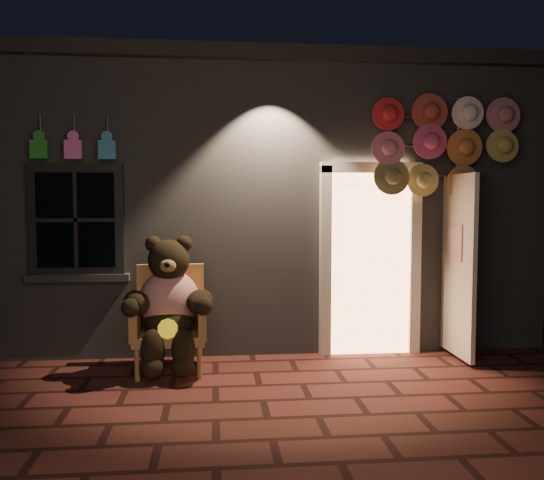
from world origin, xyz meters
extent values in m
plane|color=#552420|center=(0.00, 0.00, 0.00)|extent=(60.00, 60.00, 0.00)
cube|color=slate|center=(0.00, 4.00, 1.65)|extent=(7.00, 5.00, 3.30)
cube|color=black|center=(0.00, 4.00, 3.38)|extent=(7.30, 5.30, 0.16)
cube|color=black|center=(-1.90, 1.46, 1.55)|extent=(1.00, 0.10, 1.20)
cube|color=black|center=(-1.90, 1.43, 1.55)|extent=(0.82, 0.06, 1.02)
cube|color=slate|center=(-1.90, 1.46, 0.92)|extent=(1.10, 0.14, 0.08)
cube|color=#FFAE72|center=(1.35, 1.48, 1.05)|extent=(0.92, 0.10, 2.10)
cube|color=beige|center=(0.83, 1.44, 1.05)|extent=(0.12, 0.12, 2.20)
cube|color=beige|center=(1.87, 1.44, 1.05)|extent=(0.12, 0.12, 2.20)
cube|color=beige|center=(1.35, 1.44, 2.13)|extent=(1.16, 0.12, 0.12)
cube|color=beige|center=(2.25, 1.10, 1.05)|extent=(0.05, 0.80, 2.00)
cube|color=#278925|center=(-2.25, 1.38, 2.30)|extent=(0.18, 0.07, 0.20)
cylinder|color=#59595E|center=(-2.25, 1.44, 2.55)|extent=(0.02, 0.02, 0.25)
cube|color=#ED61BF|center=(-1.90, 1.38, 2.30)|extent=(0.18, 0.07, 0.20)
cylinder|color=#59595E|center=(-1.90, 1.44, 2.55)|extent=(0.02, 0.02, 0.25)
cube|color=teal|center=(-1.55, 1.38, 2.30)|extent=(0.18, 0.07, 0.20)
cylinder|color=#59595E|center=(-1.55, 1.44, 2.55)|extent=(0.02, 0.02, 0.25)
cube|color=#AD7543|center=(-0.88, 0.95, 0.37)|extent=(0.72, 0.67, 0.10)
cube|color=#AD7543|center=(-0.89, 1.25, 0.73)|extent=(0.71, 0.10, 0.71)
cube|color=#AD7543|center=(-1.21, 0.92, 0.58)|extent=(0.10, 0.61, 0.40)
cube|color=#AD7543|center=(-0.55, 0.94, 0.58)|extent=(0.10, 0.61, 0.40)
cylinder|color=#AD7543|center=(-1.18, 0.66, 0.16)|extent=(0.05, 0.05, 0.32)
cylinder|color=#AD7543|center=(-0.57, 0.68, 0.16)|extent=(0.05, 0.05, 0.32)
cylinder|color=#AD7543|center=(-1.19, 1.23, 0.16)|extent=(0.05, 0.05, 0.32)
cylinder|color=#AD7543|center=(-0.59, 1.24, 0.16)|extent=(0.05, 0.05, 0.32)
ellipsoid|color=#AD1912|center=(-0.88, 0.99, 0.73)|extent=(0.63, 0.51, 0.65)
ellipsoid|color=black|center=(-0.88, 0.92, 0.53)|extent=(0.52, 0.45, 0.31)
sphere|color=black|center=(-0.88, 0.95, 1.16)|extent=(0.43, 0.43, 0.42)
sphere|color=black|center=(-1.04, 0.97, 1.32)|extent=(0.16, 0.16, 0.16)
sphere|color=black|center=(-0.73, 0.98, 1.32)|extent=(0.16, 0.16, 0.16)
ellipsoid|color=olive|center=(-0.88, 0.75, 1.12)|extent=(0.17, 0.12, 0.13)
ellipsoid|color=black|center=(-1.19, 0.78, 0.75)|extent=(0.38, 0.49, 0.24)
ellipsoid|color=black|center=(-0.57, 0.80, 0.75)|extent=(0.36, 0.48, 0.24)
ellipsoid|color=black|center=(-1.02, 0.64, 0.31)|extent=(0.24, 0.24, 0.40)
ellipsoid|color=black|center=(-0.73, 0.65, 0.31)|extent=(0.24, 0.24, 0.40)
sphere|color=black|center=(-1.02, 0.59, 0.15)|extent=(0.22, 0.22, 0.22)
sphere|color=black|center=(-0.73, 0.59, 0.15)|extent=(0.22, 0.22, 0.22)
cylinder|color=yellow|center=(-0.88, 0.64, 0.52)|extent=(0.20, 0.09, 0.19)
cylinder|color=#59595E|center=(2.33, 1.38, 1.45)|extent=(0.04, 0.04, 2.91)
cylinder|color=#59595E|center=(2.01, 1.36, 2.69)|extent=(1.29, 0.03, 0.03)
cylinder|color=#59595E|center=(2.01, 1.36, 2.37)|extent=(1.29, 0.03, 0.03)
cylinder|color=#59595E|center=(2.01, 1.36, 2.05)|extent=(1.29, 0.03, 0.03)
cylinder|color=red|center=(1.50, 1.30, 2.75)|extent=(0.37, 0.11, 0.37)
cylinder|color=#BD4537|center=(1.93, 1.27, 2.75)|extent=(0.37, 0.11, 0.37)
cylinder|color=white|center=(2.36, 1.24, 2.75)|extent=(0.37, 0.11, 0.37)
cylinder|color=#C6757F|center=(2.79, 1.30, 2.75)|extent=(0.37, 0.11, 0.37)
cylinder|color=pink|center=(1.50, 1.27, 2.37)|extent=(0.37, 0.11, 0.37)
cylinder|color=#E44E7E|center=(1.93, 1.24, 2.37)|extent=(0.37, 0.11, 0.37)
cylinder|color=#D37C3D|center=(2.36, 1.30, 2.37)|extent=(0.37, 0.11, 0.37)
cylinder|color=#C4B656|center=(2.79, 1.27, 2.37)|extent=(0.37, 0.11, 0.37)
cylinder|color=olive|center=(1.50, 1.24, 1.99)|extent=(0.37, 0.11, 0.37)
cylinder|color=tan|center=(1.93, 1.30, 1.99)|extent=(0.37, 0.11, 0.37)
cylinder|color=#C47B3D|center=(2.36, 1.27, 1.99)|extent=(0.37, 0.11, 0.37)
camera|label=1|loc=(-0.42, -4.94, 1.77)|focal=38.00mm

